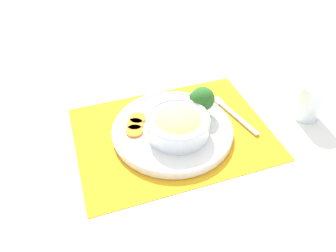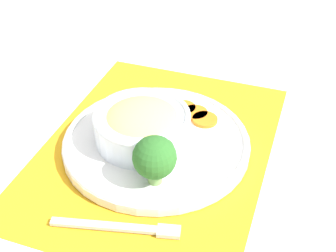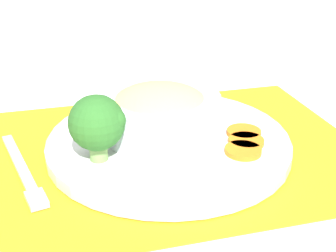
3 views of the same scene
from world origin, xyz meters
TOP-DOWN VIEW (x-y plane):
  - ground_plane at (0.00, 0.00)m, footprint 4.00×4.00m
  - placemat at (0.00, 0.00)m, footprint 0.51×0.38m
  - plate at (0.00, 0.00)m, footprint 0.31×0.31m
  - bowl at (0.01, -0.02)m, footprint 0.16×0.16m
  - broccoli_floret at (0.09, 0.04)m, footprint 0.07×0.07m
  - carrot_slice_near at (-0.08, 0.06)m, footprint 0.04×0.04m
  - carrot_slice_middle at (-0.09, 0.04)m, footprint 0.04×0.04m
  - carrot_slice_far at (-0.10, 0.01)m, footprint 0.04×0.04m
  - fork at (0.18, 0.03)m, footprint 0.06×0.18m

SIDE VIEW (x-z plane):
  - ground_plane at x=0.00m, z-range 0.00..0.00m
  - placemat at x=0.00m, z-range 0.00..0.00m
  - fork at x=0.18m, z-range 0.00..0.01m
  - plate at x=0.00m, z-range 0.00..0.03m
  - carrot_slice_near at x=-0.08m, z-range 0.02..0.03m
  - carrot_slice_middle at x=-0.09m, z-range 0.02..0.03m
  - carrot_slice_far at x=-0.10m, z-range 0.02..0.03m
  - bowl at x=0.01m, z-range 0.02..0.08m
  - broccoli_floret at x=0.09m, z-range 0.03..0.11m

